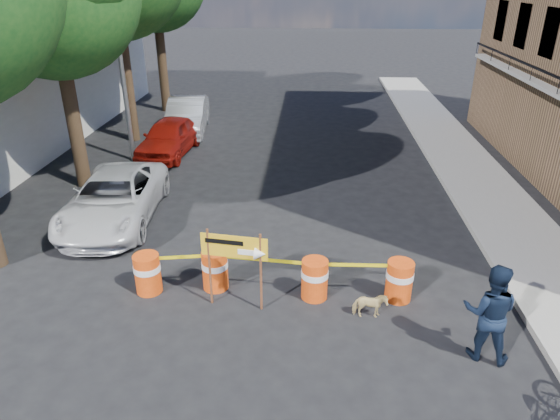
# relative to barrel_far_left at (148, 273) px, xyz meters

# --- Properties ---
(ground) EXTENTS (120.00, 120.00, 0.00)m
(ground) POSITION_rel_barrel_far_left_xyz_m (2.82, -1.15, -0.47)
(ground) COLOR black
(ground) RESTS_ON ground
(sidewalk_east) EXTENTS (2.40, 40.00, 0.15)m
(sidewalk_east) POSITION_rel_barrel_far_left_xyz_m (9.02, 4.85, -0.40)
(sidewalk_east) COLOR gray
(sidewalk_east) RESTS_ON ground
(streetlamp) EXTENTS (1.25, 0.18, 8.00)m
(streetlamp) POSITION_rel_barrel_far_left_xyz_m (-3.11, 8.35, 3.90)
(streetlamp) COLOR gray
(streetlamp) RESTS_ON ground
(barrel_far_left) EXTENTS (0.58, 0.58, 0.90)m
(barrel_far_left) POSITION_rel_barrel_far_left_xyz_m (0.00, 0.00, 0.00)
(barrel_far_left) COLOR #D6420C
(barrel_far_left) RESTS_ON ground
(barrel_mid_left) EXTENTS (0.58, 0.58, 0.90)m
(barrel_mid_left) POSITION_rel_barrel_far_left_xyz_m (1.43, 0.24, 0.00)
(barrel_mid_left) COLOR #D6420C
(barrel_mid_left) RESTS_ON ground
(barrel_mid_right) EXTENTS (0.58, 0.58, 0.90)m
(barrel_mid_right) POSITION_rel_barrel_far_left_xyz_m (3.61, 0.02, 0.00)
(barrel_mid_right) COLOR #D6420C
(barrel_mid_right) RESTS_ON ground
(barrel_far_right) EXTENTS (0.58, 0.58, 0.90)m
(barrel_far_right) POSITION_rel_barrel_far_left_xyz_m (5.41, 0.07, 0.00)
(barrel_far_right) COLOR #D6420C
(barrel_far_right) RESTS_ON ground
(detour_sign) EXTENTS (1.37, 0.34, 1.77)m
(detour_sign) POSITION_rel_barrel_far_left_xyz_m (2.16, -0.44, 0.82)
(detour_sign) COLOR #592D19
(detour_sign) RESTS_ON ground
(pedestrian) EXTENTS (1.10, 0.97, 1.90)m
(pedestrian) POSITION_rel_barrel_far_left_xyz_m (6.67, -1.61, 0.48)
(pedestrian) COLOR black
(pedestrian) RESTS_ON ground
(dog) EXTENTS (0.69, 0.33, 0.57)m
(dog) POSITION_rel_barrel_far_left_xyz_m (4.73, -0.63, -0.18)
(dog) COLOR #DBC37E
(dog) RESTS_ON ground
(suv_white) EXTENTS (2.58, 5.00, 1.35)m
(suv_white) POSITION_rel_barrel_far_left_xyz_m (-1.98, 3.37, 0.20)
(suv_white) COLOR silver
(suv_white) RESTS_ON ground
(sedan_red) EXTENTS (1.95, 4.14, 1.37)m
(sedan_red) POSITION_rel_barrel_far_left_xyz_m (-1.98, 9.12, 0.21)
(sedan_red) COLOR maroon
(sedan_red) RESTS_ON ground
(sedan_silver) EXTENTS (2.06, 4.62, 1.47)m
(sedan_silver) POSITION_rel_barrel_far_left_xyz_m (-1.98, 12.09, 0.26)
(sedan_silver) COLOR #B8B9C0
(sedan_silver) RESTS_ON ground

